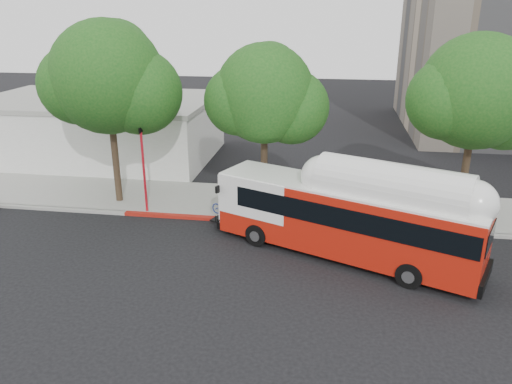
{
  "coord_description": "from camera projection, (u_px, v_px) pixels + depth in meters",
  "views": [
    {
      "loc": [
        2.35,
        -18.83,
        10.08
      ],
      "look_at": [
        -0.97,
        3.0,
        1.97
      ],
      "focal_mm": 35.0,
      "sensor_mm": 36.0,
      "label": 1
    }
  ],
  "objects": [
    {
      "name": "ground",
      "position": [
        268.0,
        260.0,
        21.28
      ],
      "size": [
        120.0,
        120.0,
        0.0
      ],
      "primitive_type": "plane",
      "color": "black",
      "rests_on": "ground"
    },
    {
      "name": "sidewalk",
      "position": [
        283.0,
        204.0,
        27.29
      ],
      "size": [
        60.0,
        5.0,
        0.15
      ],
      "primitive_type": "cube",
      "color": "gray",
      "rests_on": "ground"
    },
    {
      "name": "curb_strip",
      "position": [
        278.0,
        222.0,
        24.88
      ],
      "size": [
        60.0,
        0.3,
        0.15
      ],
      "primitive_type": "cube",
      "color": "gray",
      "rests_on": "ground"
    },
    {
      "name": "red_curb_segment",
      "position": [
        219.0,
        219.0,
        25.3
      ],
      "size": [
        10.0,
        0.32,
        0.16
      ],
      "primitive_type": "cube",
      "color": "#9D1A11",
      "rests_on": "ground"
    },
    {
      "name": "street_tree_left",
      "position": [
        117.0,
        82.0,
        25.37
      ],
      "size": [
        6.67,
        5.8,
        9.74
      ],
      "color": "#2D2116",
      "rests_on": "ground"
    },
    {
      "name": "street_tree_mid",
      "position": [
        273.0,
        98.0,
        24.95
      ],
      "size": [
        5.75,
        5.0,
        8.62
      ],
      "color": "#2D2116",
      "rests_on": "ground"
    },
    {
      "name": "street_tree_right",
      "position": [
        486.0,
        96.0,
        23.23
      ],
      "size": [
        6.21,
        5.4,
        9.18
      ],
      "color": "#2D2116",
      "rests_on": "ground"
    },
    {
      "name": "low_commercial_bldg",
      "position": [
        99.0,
        128.0,
        35.51
      ],
      "size": [
        16.2,
        10.2,
        4.25
      ],
      "color": "silver",
      "rests_on": "ground"
    },
    {
      "name": "transit_bus",
      "position": [
        346.0,
        220.0,
        21.09
      ],
      "size": [
        12.02,
        6.71,
        3.6
      ],
      "rotation": [
        0.0,
        0.0,
        -0.41
      ],
      "color": "#B5190C",
      "rests_on": "ground"
    },
    {
      "name": "signal_pole",
      "position": [
        144.0,
        171.0,
        25.36
      ],
      "size": [
        0.13,
        0.43,
        4.59
      ],
      "color": "red",
      "rests_on": "ground"
    }
  ]
}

